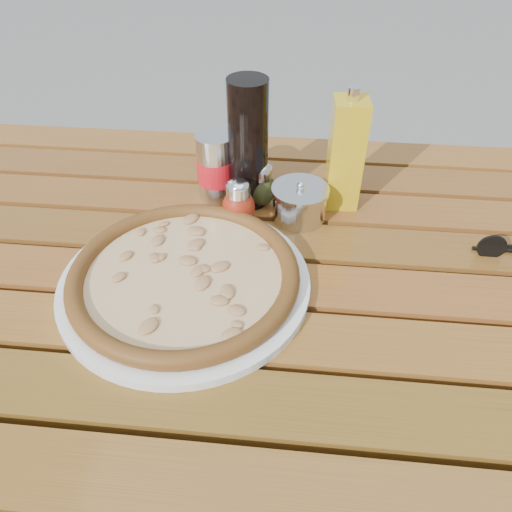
# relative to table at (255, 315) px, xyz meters

# --- Properties ---
(ground) EXTENTS (60.00, 60.00, 0.00)m
(ground) POSITION_rel_table_xyz_m (0.00, 0.00, -0.67)
(ground) COLOR slate
(ground) RESTS_ON ground
(table) EXTENTS (1.40, 0.90, 0.75)m
(table) POSITION_rel_table_xyz_m (0.00, 0.00, 0.00)
(table) COLOR #331A0B
(table) RESTS_ON ground
(plate) EXTENTS (0.47, 0.47, 0.01)m
(plate) POSITION_rel_table_xyz_m (-0.10, -0.02, 0.08)
(plate) COLOR white
(plate) RESTS_ON table
(pizza) EXTENTS (0.44, 0.44, 0.03)m
(pizza) POSITION_rel_table_xyz_m (-0.10, -0.02, 0.10)
(pizza) COLOR #FCE6B4
(pizza) RESTS_ON plate
(pepper_shaker) EXTENTS (0.07, 0.07, 0.08)m
(pepper_shaker) POSITION_rel_table_xyz_m (-0.04, 0.14, 0.11)
(pepper_shaker) COLOR #A42812
(pepper_shaker) RESTS_ON table
(oregano_shaker) EXTENTS (0.07, 0.07, 0.08)m
(oregano_shaker) POSITION_rel_table_xyz_m (-0.01, 0.20, 0.11)
(oregano_shaker) COLOR #343917
(oregano_shaker) RESTS_ON table
(dark_bottle) EXTENTS (0.08, 0.08, 0.22)m
(dark_bottle) POSITION_rel_table_xyz_m (-0.03, 0.20, 0.19)
(dark_bottle) COLOR black
(dark_bottle) RESTS_ON table
(soda_can) EXTENTS (0.09, 0.09, 0.12)m
(soda_can) POSITION_rel_table_xyz_m (-0.09, 0.21, 0.13)
(soda_can) COLOR silver
(soda_can) RESTS_ON table
(olive_oil_cruet) EXTENTS (0.06, 0.06, 0.21)m
(olive_oil_cruet) POSITION_rel_table_xyz_m (0.13, 0.22, 0.17)
(olive_oil_cruet) COLOR gold
(olive_oil_cruet) RESTS_ON table
(parmesan_tin) EXTENTS (0.11, 0.11, 0.07)m
(parmesan_tin) POSITION_rel_table_xyz_m (0.06, 0.16, 0.11)
(parmesan_tin) COLOR silver
(parmesan_tin) RESTS_ON table
(sunglasses) EXTENTS (0.11, 0.02, 0.04)m
(sunglasses) POSITION_rel_table_xyz_m (0.39, 0.09, 0.09)
(sunglasses) COLOR black
(sunglasses) RESTS_ON table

